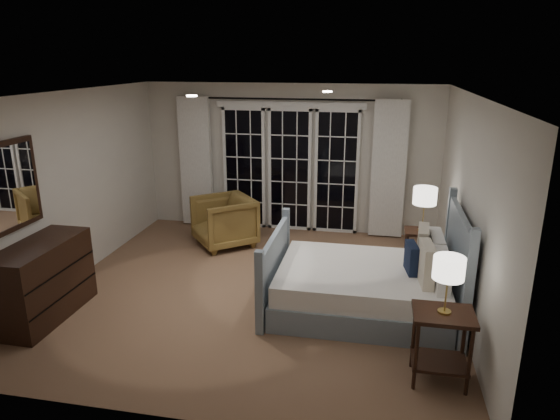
% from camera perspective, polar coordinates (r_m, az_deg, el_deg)
% --- Properties ---
extents(floor, '(5.00, 5.00, 0.00)m').
position_cam_1_polar(floor, '(6.60, -2.73, -9.04)').
color(floor, brown).
rests_on(floor, ground).
extents(ceiling, '(5.00, 5.00, 0.00)m').
position_cam_1_polar(ceiling, '(5.94, -3.08, 13.18)').
color(ceiling, white).
rests_on(ceiling, wall_back).
extents(wall_left, '(0.02, 5.00, 2.50)m').
position_cam_1_polar(wall_left, '(7.16, -22.72, 2.40)').
color(wall_left, beige).
rests_on(wall_left, floor).
extents(wall_right, '(0.02, 5.00, 2.50)m').
position_cam_1_polar(wall_right, '(6.07, 20.67, 0.17)').
color(wall_right, beige).
rests_on(wall_right, floor).
extents(wall_back, '(5.00, 0.02, 2.50)m').
position_cam_1_polar(wall_back, '(8.53, 1.15, 5.90)').
color(wall_back, beige).
rests_on(wall_back, floor).
extents(wall_front, '(5.00, 0.02, 2.50)m').
position_cam_1_polar(wall_front, '(3.92, -11.79, -8.21)').
color(wall_front, beige).
rests_on(wall_front, floor).
extents(french_doors, '(2.50, 0.04, 2.20)m').
position_cam_1_polar(french_doors, '(8.53, 1.10, 4.80)').
color(french_doors, black).
rests_on(french_doors, wall_back).
extents(curtain_rod, '(3.50, 0.03, 0.03)m').
position_cam_1_polar(curtain_rod, '(8.30, 1.07, 12.56)').
color(curtain_rod, black).
rests_on(curtain_rod, wall_back).
extents(curtain_left, '(0.55, 0.10, 2.25)m').
position_cam_1_polar(curtain_left, '(8.87, -9.59, 5.44)').
color(curtain_left, white).
rests_on(curtain_left, curtain_rod).
extents(curtain_right, '(0.55, 0.10, 2.25)m').
position_cam_1_polar(curtain_right, '(8.31, 12.31, 4.52)').
color(curtain_right, white).
rests_on(curtain_right, curtain_rod).
extents(downlight_a, '(0.12, 0.12, 0.01)m').
position_cam_1_polar(downlight_a, '(6.39, 5.44, 13.31)').
color(downlight_a, white).
rests_on(downlight_a, ceiling).
extents(downlight_b, '(0.12, 0.12, 0.01)m').
position_cam_1_polar(downlight_b, '(5.74, -10.05, 12.72)').
color(downlight_b, white).
rests_on(downlight_b, ceiling).
extents(bed, '(2.16, 1.55, 1.26)m').
position_cam_1_polar(bed, '(6.05, 9.90, -8.41)').
color(bed, gray).
rests_on(bed, floor).
extents(nightstand_left, '(0.54, 0.44, 0.71)m').
position_cam_1_polar(nightstand_left, '(4.91, 17.99, -13.52)').
color(nightstand_left, black).
rests_on(nightstand_left, floor).
extents(nightstand_right, '(0.46, 0.37, 0.60)m').
position_cam_1_polar(nightstand_right, '(7.25, 15.78, -3.83)').
color(nightstand_right, black).
rests_on(nightstand_right, floor).
extents(lamp_left, '(0.28, 0.28, 0.54)m').
position_cam_1_polar(lamp_left, '(4.62, 18.74, -6.38)').
color(lamp_left, tan).
rests_on(lamp_left, nightstand_left).
extents(lamp_right, '(0.32, 0.32, 0.62)m').
position_cam_1_polar(lamp_right, '(7.04, 16.24, 1.51)').
color(lamp_right, tan).
rests_on(lamp_right, nightstand_right).
extents(armchair, '(1.22, 1.21, 0.80)m').
position_cam_1_polar(armchair, '(7.99, -6.41, -1.30)').
color(armchair, brown).
rests_on(armchair, floor).
extents(dresser, '(0.54, 1.27, 0.90)m').
position_cam_1_polar(dresser, '(6.37, -25.49, -7.30)').
color(dresser, black).
rests_on(dresser, floor).
extents(mirror, '(0.05, 0.85, 1.00)m').
position_cam_1_polar(mirror, '(6.18, -28.55, 2.36)').
color(mirror, black).
rests_on(mirror, wall_left).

